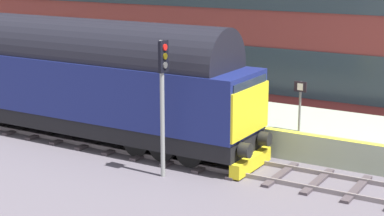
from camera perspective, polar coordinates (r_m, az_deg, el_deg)
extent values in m
plane|color=#5B555E|center=(23.37, -4.83, -3.72)|extent=(140.00, 140.00, 0.00)
cube|color=slate|center=(22.80, -5.88, -4.00)|extent=(0.07, 60.00, 0.15)
cube|color=slate|center=(23.91, -3.83, -3.12)|extent=(0.07, 60.00, 0.15)
cube|color=#443B40|center=(19.98, 14.64, -7.06)|extent=(2.50, 0.26, 0.09)
cube|color=#443B40|center=(20.32, 11.25, -6.51)|extent=(2.50, 0.26, 0.09)
cube|color=#443B40|center=(20.74, 7.99, -5.96)|extent=(2.50, 0.26, 0.09)
cube|color=#443B40|center=(21.22, 4.87, -5.42)|extent=(2.50, 0.26, 0.09)
cube|color=#443B40|center=(21.76, 1.90, -4.88)|extent=(2.50, 0.26, 0.09)
cube|color=#443B40|center=(22.36, -0.91, -4.36)|extent=(2.50, 0.26, 0.09)
cube|color=#443B40|center=(23.01, -3.56, -3.86)|extent=(2.50, 0.26, 0.09)
cube|color=#443B40|center=(23.71, -6.06, -3.38)|extent=(2.50, 0.26, 0.09)
cube|color=#443B40|center=(24.46, -8.41, -2.92)|extent=(2.50, 0.26, 0.09)
cube|color=#443B40|center=(25.24, -10.62, -2.49)|extent=(2.50, 0.26, 0.09)
cube|color=#443B40|center=(26.06, -12.68, -2.08)|extent=(2.50, 0.26, 0.09)
cube|color=#443B40|center=(26.92, -14.62, -1.69)|extent=(2.50, 0.26, 0.09)
cube|color=#443B40|center=(27.80, -16.44, -1.33)|extent=(2.50, 0.26, 0.09)
cube|color=#98A58F|center=(26.13, -0.26, -0.67)|extent=(4.00, 44.00, 1.00)
cube|color=yellow|center=(24.49, -2.49, -0.44)|extent=(0.30, 44.00, 0.01)
cube|color=#2A363D|center=(31.31, -4.69, 4.50)|extent=(0.06, 31.20, 2.04)
cube|color=black|center=(26.51, -14.25, -0.17)|extent=(2.56, 19.54, 0.60)
cube|color=navy|center=(26.23, -14.42, 2.69)|extent=(2.70, 19.54, 2.10)
cylinder|color=black|center=(26.04, -14.58, 5.35)|extent=(2.56, 17.98, 2.57)
cube|color=yellow|center=(20.61, 5.28, -0.27)|extent=(2.65, 0.08, 1.58)
cube|color=#232D3D|center=(20.46, 5.27, 1.71)|extent=(2.38, 0.04, 0.64)
cube|color=#232D3D|center=(27.14, -12.42, 3.81)|extent=(0.04, 13.68, 0.44)
cylinder|color=black|center=(20.17, 4.82, -3.82)|extent=(0.48, 0.35, 0.48)
cylinder|color=black|center=(21.47, 6.59, -2.78)|extent=(0.48, 0.35, 0.48)
cube|color=yellow|center=(21.07, 5.32, -4.88)|extent=(2.43, 0.36, 0.47)
cylinder|color=black|center=(21.85, 0.76, -3.49)|extent=(1.64, 1.04, 1.04)
cylinder|color=black|center=(22.40, -1.68, -3.06)|extent=(1.64, 1.04, 1.04)
cylinder|color=black|center=(22.99, -4.00, -2.65)|extent=(1.64, 1.04, 1.04)
cylinder|color=gray|center=(19.92, -2.69, -0.19)|extent=(0.14, 0.14, 4.40)
cube|color=black|center=(19.55, -2.60, 4.65)|extent=(0.44, 0.10, 0.99)
cylinder|color=red|center=(19.47, -2.46, 5.50)|extent=(0.20, 0.06, 0.20)
cylinder|color=#53470A|center=(19.51, -2.45, 4.68)|extent=(0.20, 0.06, 0.20)
cylinder|color=#50504E|center=(19.56, -2.45, 3.87)|extent=(0.20, 0.06, 0.20)
cylinder|color=slate|center=(22.04, 9.70, 0.15)|extent=(0.08, 0.08, 1.75)
cube|color=black|center=(21.87, 9.74, 1.91)|extent=(0.05, 0.44, 0.36)
cube|color=white|center=(21.84, 9.72, 1.89)|extent=(0.01, 0.20, 0.24)
cylinder|color=#322735|center=(27.60, -6.57, 2.00)|extent=(0.13, 0.13, 0.84)
cylinder|color=#322735|center=(27.75, -6.83, 2.06)|extent=(0.13, 0.13, 0.84)
cylinder|color=black|center=(27.54, -6.74, 3.45)|extent=(0.41, 0.41, 0.56)
sphere|color=#906F4C|center=(27.47, -6.77, 4.29)|extent=(0.22, 0.22, 0.22)
cylinder|color=black|center=(27.38, -6.47, 3.40)|extent=(0.09, 0.09, 0.52)
cylinder|color=black|center=(27.71, -7.01, 3.51)|extent=(0.09, 0.09, 0.52)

